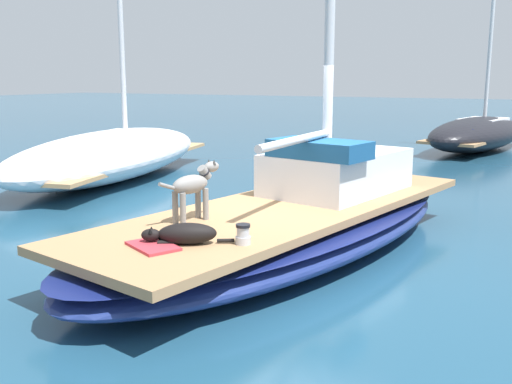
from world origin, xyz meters
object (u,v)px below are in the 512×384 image
Objects in this scene: sailboat_main at (289,228)px; dog_grey at (193,186)px; deck_towel at (153,246)px; moored_boat_far_astern at (477,133)px; moored_boat_port_side at (111,154)px; dog_black at (184,234)px; deck_winch at (243,235)px.

sailboat_main is 1.66m from dog_grey.
moored_boat_far_astern is at bearing 84.98° from deck_towel.
dog_grey is at bearing -41.69° from moored_boat_port_side.
dog_black reaches higher than sailboat_main.
dog_grey is at bearing -116.67° from sailboat_main.
moored_boat_port_side is at bearing 139.71° from deck_winch.
deck_towel is 0.07× the size of moored_boat_port_side.
dog_black is (-0.22, -2.20, 0.43)m from sailboat_main.
dog_grey is 4.42× the size of deck_winch.
deck_towel is 15.41m from moored_boat_far_astern.
dog_grey reaches higher than deck_winch.
moored_boat_far_astern reaches higher than dog_grey.
deck_winch is 0.38× the size of deck_towel.
dog_black reaches higher than deck_winch.
dog_grey is 1.20m from deck_winch.
deck_winch is 0.03× the size of moored_boat_far_astern.
dog_black is at bearing 49.88° from deck_towel.
moored_boat_port_side is (-5.44, 4.84, -0.51)m from dog_grey.
dog_black is 0.93× the size of dog_grey.
sailboat_main is at bearing 99.53° from deck_winch.
deck_winch is 0.92m from deck_towel.
moored_boat_port_side reaches higher than dog_grey.
dog_grey is at bearing -96.37° from moored_boat_far_astern.
dog_black is 1.03m from dog_grey.
dog_black is 15.15m from moored_boat_far_astern.
moored_boat_port_side is at bearing -126.83° from moored_boat_far_astern.
moored_boat_port_side is at bearing 150.04° from sailboat_main.
deck_winch is 0.03× the size of moored_boat_port_side.
sailboat_main is 8.77× the size of dog_black.
moored_boat_far_astern reaches higher than sailboat_main.
moored_boat_far_astern is at bearing 83.63° from dog_grey.
dog_black is at bearing -62.97° from dog_grey.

